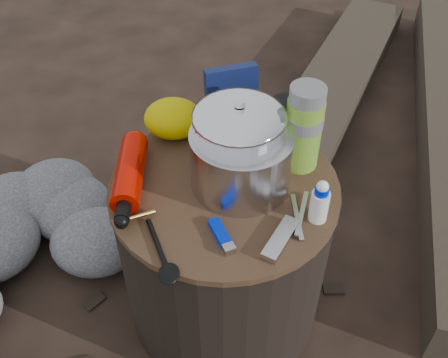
{
  "coord_description": "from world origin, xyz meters",
  "views": [
    {
      "loc": [
        0.01,
        -0.82,
        1.27
      ],
      "look_at": [
        0.0,
        0.0,
        0.48
      ],
      "focal_mm": 42.54,
      "sensor_mm": 36.0,
      "label": 1
    }
  ],
  "objects_px": {
    "stump": "(224,251)",
    "travel_mug": "(286,124)",
    "camping_pot": "(239,142)",
    "fuel_bottle": "(130,173)",
    "thermos": "(303,128)"
  },
  "relations": [
    {
      "from": "stump",
      "to": "travel_mug",
      "type": "relative_size",
      "value": 4.43
    },
    {
      "from": "stump",
      "to": "travel_mug",
      "type": "height_order",
      "value": "travel_mug"
    },
    {
      "from": "camping_pot",
      "to": "fuel_bottle",
      "type": "distance_m",
      "value": 0.24
    },
    {
      "from": "camping_pot",
      "to": "travel_mug",
      "type": "xyz_separation_m",
      "value": [
        0.11,
        0.11,
        -0.04
      ]
    },
    {
      "from": "fuel_bottle",
      "to": "travel_mug",
      "type": "xyz_separation_m",
      "value": [
        0.34,
        0.14,
        0.03
      ]
    },
    {
      "from": "travel_mug",
      "to": "thermos",
      "type": "bearing_deg",
      "value": -68.24
    },
    {
      "from": "thermos",
      "to": "travel_mug",
      "type": "height_order",
      "value": "thermos"
    },
    {
      "from": "stump",
      "to": "thermos",
      "type": "distance_m",
      "value": 0.38
    },
    {
      "from": "stump",
      "to": "travel_mug",
      "type": "bearing_deg",
      "value": 45.78
    },
    {
      "from": "stump",
      "to": "camping_pot",
      "type": "distance_m",
      "value": 0.33
    },
    {
      "from": "stump",
      "to": "camping_pot",
      "type": "bearing_deg",
      "value": 48.56
    },
    {
      "from": "stump",
      "to": "travel_mug",
      "type": "distance_m",
      "value": 0.35
    },
    {
      "from": "camping_pot",
      "to": "thermos",
      "type": "xyz_separation_m",
      "value": [
        0.14,
        0.04,
        0.01
      ]
    },
    {
      "from": "camping_pot",
      "to": "thermos",
      "type": "bearing_deg",
      "value": 16.0
    },
    {
      "from": "camping_pot",
      "to": "fuel_bottle",
      "type": "bearing_deg",
      "value": -173.13
    }
  ]
}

